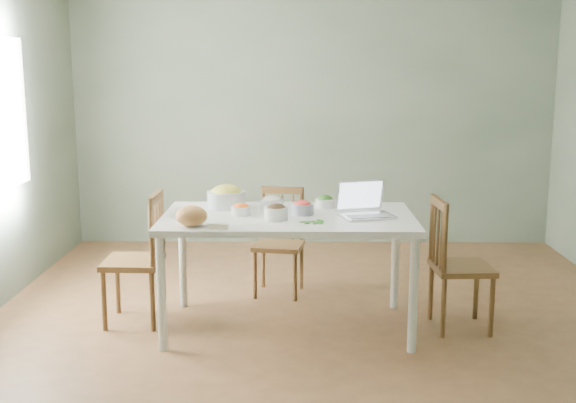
{
  "coord_description": "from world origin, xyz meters",
  "views": [
    {
      "loc": [
        -0.16,
        -4.98,
        1.89
      ],
      "look_at": [
        -0.23,
        -0.04,
        0.93
      ],
      "focal_mm": 44.52,
      "sensor_mm": 36.0,
      "label": 1
    }
  ],
  "objects_px": {
    "chair_left": "(133,259)",
    "laptop": "(368,200)",
    "bowl_squash": "(226,197)",
    "dining_table": "(288,272)",
    "chair_far": "(279,243)",
    "chair_right": "(462,264)",
    "bread_boule": "(191,216)"
  },
  "relations": [
    {
      "from": "chair_left",
      "to": "bread_boule",
      "type": "relative_size",
      "value": 4.63
    },
    {
      "from": "chair_far",
      "to": "chair_right",
      "type": "bearing_deg",
      "value": -20.15
    },
    {
      "from": "chair_right",
      "to": "bowl_squash",
      "type": "height_order",
      "value": "bowl_squash"
    },
    {
      "from": "chair_far",
      "to": "bread_boule",
      "type": "xyz_separation_m",
      "value": [
        -0.54,
        -1.11,
        0.46
      ]
    },
    {
      "from": "bread_boule",
      "to": "chair_far",
      "type": "bearing_deg",
      "value": 63.92
    },
    {
      "from": "chair_left",
      "to": "laptop",
      "type": "xyz_separation_m",
      "value": [
        1.69,
        -0.15,
        0.47
      ]
    },
    {
      "from": "chair_far",
      "to": "laptop",
      "type": "relative_size",
      "value": 2.47
    },
    {
      "from": "chair_left",
      "to": "chair_far",
      "type": "bearing_deg",
      "value": 123.45
    },
    {
      "from": "bread_boule",
      "to": "chair_right",
      "type": "bearing_deg",
      "value": 10.55
    },
    {
      "from": "bowl_squash",
      "to": "laptop",
      "type": "bearing_deg",
      "value": -17.97
    },
    {
      "from": "dining_table",
      "to": "laptop",
      "type": "height_order",
      "value": "laptop"
    },
    {
      "from": "chair_left",
      "to": "bread_boule",
      "type": "xyz_separation_m",
      "value": [
        0.51,
        -0.44,
        0.42
      ]
    },
    {
      "from": "dining_table",
      "to": "bowl_squash",
      "type": "bearing_deg",
      "value": 149.12
    },
    {
      "from": "chair_far",
      "to": "bread_boule",
      "type": "relative_size",
      "value": 4.17
    },
    {
      "from": "chair_far",
      "to": "laptop",
      "type": "xyz_separation_m",
      "value": [
        0.64,
        -0.82,
        0.52
      ]
    },
    {
      "from": "chair_left",
      "to": "bowl_squash",
      "type": "relative_size",
      "value": 3.39
    },
    {
      "from": "laptop",
      "to": "bowl_squash",
      "type": "bearing_deg",
      "value": 145.69
    },
    {
      "from": "chair_left",
      "to": "chair_right",
      "type": "relative_size",
      "value": 1.02
    },
    {
      "from": "dining_table",
      "to": "bowl_squash",
      "type": "distance_m",
      "value": 0.74
    },
    {
      "from": "chair_left",
      "to": "bowl_squash",
      "type": "bearing_deg",
      "value": 105.85
    },
    {
      "from": "dining_table",
      "to": "chair_left",
      "type": "xyz_separation_m",
      "value": [
        -1.14,
        0.1,
        0.07
      ]
    },
    {
      "from": "laptop",
      "to": "bread_boule",
      "type": "bearing_deg",
      "value": 177.46
    },
    {
      "from": "bowl_squash",
      "to": "laptop",
      "type": "distance_m",
      "value": 1.07
    },
    {
      "from": "chair_far",
      "to": "bowl_squash",
      "type": "bearing_deg",
      "value": -117.79
    },
    {
      "from": "chair_left",
      "to": "laptop",
      "type": "relative_size",
      "value": 2.74
    },
    {
      "from": "chair_far",
      "to": "chair_left",
      "type": "bearing_deg",
      "value": -137.8
    },
    {
      "from": "dining_table",
      "to": "chair_far",
      "type": "bearing_deg",
      "value": 96.54
    },
    {
      "from": "laptop",
      "to": "chair_right",
      "type": "bearing_deg",
      "value": -11.55
    },
    {
      "from": "dining_table",
      "to": "chair_right",
      "type": "relative_size",
      "value": 1.86
    },
    {
      "from": "bread_boule",
      "to": "bowl_squash",
      "type": "distance_m",
      "value": 0.65
    },
    {
      "from": "chair_far",
      "to": "bowl_squash",
      "type": "relative_size",
      "value": 3.06
    },
    {
      "from": "chair_right",
      "to": "chair_far",
      "type": "bearing_deg",
      "value": 56.98
    }
  ]
}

